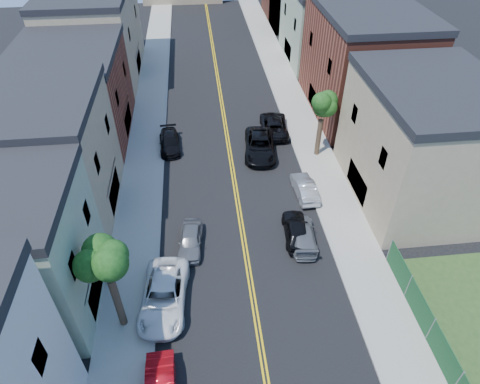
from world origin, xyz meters
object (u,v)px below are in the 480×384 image
object	(u,v)px
grey_car_left	(190,240)
black_suv_lane	(260,146)
white_pickup	(164,296)
black_car_right	(296,230)
silver_car_right	(305,188)
black_car_left	(170,142)
dark_car_right_far	(274,125)
pedestrian_left	(107,271)
grey_car_right	(302,234)

from	to	relation	value
grey_car_left	black_suv_lane	bearing A→B (deg)	65.10
white_pickup	black_car_right	world-z (taller)	white_pickup
grey_car_left	black_suv_lane	xyz separation A→B (m)	(6.55, 11.05, 0.15)
black_car_right	silver_car_right	distance (m)	4.97
black_car_left	dark_car_right_far	xyz separation A→B (m)	(10.18, 1.83, 0.11)
dark_car_right_far	black_suv_lane	world-z (taller)	black_suv_lane
white_pickup	black_car_right	bearing A→B (deg)	32.65
grey_car_left	dark_car_right_far	xyz separation A→B (m)	(8.48, 14.65, 0.08)
silver_car_right	dark_car_right_far	xyz separation A→B (m)	(-0.82, 9.87, 0.08)
black_car_right	silver_car_right	bearing A→B (deg)	-105.92
white_pickup	dark_car_right_far	size ratio (longest dim) A/B	1.06
white_pickup	black_car_left	size ratio (longest dim) A/B	1.30
silver_car_right	pedestrian_left	size ratio (longest dim) A/B	2.11
grey_car_left	silver_car_right	xyz separation A→B (m)	(9.30, 4.78, 0.00)
black_suv_lane	pedestrian_left	bearing A→B (deg)	-124.00
dark_car_right_far	white_pickup	bearing A→B (deg)	66.92
grey_car_right	silver_car_right	size ratio (longest dim) A/B	1.10
silver_car_right	black_suv_lane	size ratio (longest dim) A/B	0.69
black_car_left	grey_car_right	size ratio (longest dim) A/B	0.99
silver_car_right	pedestrian_left	world-z (taller)	pedestrian_left
black_car_right	dark_car_right_far	xyz separation A→B (m)	(0.88, 14.54, 0.03)
white_pickup	black_car_right	distance (m)	10.45
dark_car_right_far	black_suv_lane	size ratio (longest dim) A/B	0.92
silver_car_right	black_car_left	bearing A→B (deg)	-39.07
grey_car_right	grey_car_left	bearing A→B (deg)	3.16
grey_car_right	black_car_left	bearing A→B (deg)	-48.47
black_car_right	dark_car_right_far	size ratio (longest dim) A/B	0.79
grey_car_right	black_suv_lane	size ratio (longest dim) A/B	0.76
black_car_left	black_car_right	xyz separation A→B (m)	(9.30, -12.71, 0.09)
black_car_right	grey_car_right	bearing A→B (deg)	134.01
black_car_right	black_suv_lane	distance (m)	10.99
grey_car_left	black_car_right	xyz separation A→B (m)	(7.60, 0.11, 0.06)
grey_car_right	pedestrian_left	world-z (taller)	pedestrian_left
black_car_right	black_suv_lane	bearing A→B (deg)	-80.43
silver_car_right	dark_car_right_far	world-z (taller)	dark_car_right_far
grey_car_right	dark_car_right_far	xyz separation A→B (m)	(0.55, 14.94, 0.11)
grey_car_left	grey_car_right	distance (m)	7.94
silver_car_right	grey_car_left	bearing A→B (deg)	24.30
black_car_right	pedestrian_left	bearing A→B (deg)	15.74
black_car_left	dark_car_right_far	world-z (taller)	dark_car_right_far
grey_car_left	dark_car_right_far	world-z (taller)	dark_car_right_far
white_pickup	pedestrian_left	world-z (taller)	pedestrian_left
silver_car_right	pedestrian_left	distance (m)	16.34
white_pickup	pedestrian_left	distance (m)	4.18
grey_car_left	dark_car_right_far	distance (m)	16.93
black_car_left	dark_car_right_far	distance (m)	10.35
dark_car_right_far	black_car_left	bearing A→B (deg)	14.94
grey_car_right	black_suv_lane	world-z (taller)	black_suv_lane
black_car_left	silver_car_right	world-z (taller)	silver_car_right
grey_car_left	black_car_left	world-z (taller)	grey_car_left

